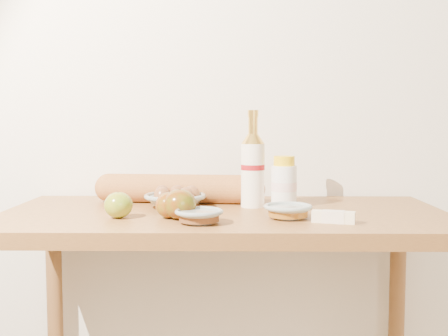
# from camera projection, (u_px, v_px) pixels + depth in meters

# --- Properties ---
(back_wall) EXTENTS (3.50, 0.02, 2.60)m
(back_wall) POSITION_uv_depth(u_px,v_px,m) (225.00, 73.00, 1.82)
(back_wall) COLOR white
(back_wall) RESTS_ON ground
(table) EXTENTS (1.20, 0.60, 0.90)m
(table) POSITION_uv_depth(u_px,v_px,m) (224.00, 256.00, 1.53)
(table) COLOR #9D6832
(table) RESTS_ON ground
(bourbon_bottle) EXTENTS (0.07, 0.07, 0.27)m
(bourbon_bottle) POSITION_uv_depth(u_px,v_px,m) (253.00, 168.00, 1.59)
(bourbon_bottle) COLOR white
(bourbon_bottle) RESTS_ON table
(cream_bottle) EXTENTS (0.10, 0.10, 0.14)m
(cream_bottle) POSITION_uv_depth(u_px,v_px,m) (284.00, 183.00, 1.59)
(cream_bottle) COLOR white
(cream_bottle) RESTS_ON table
(egg_bowl) EXTENTS (0.19, 0.19, 0.06)m
(egg_bowl) POSITION_uv_depth(u_px,v_px,m) (175.00, 199.00, 1.58)
(egg_bowl) COLOR gray
(egg_bowl) RESTS_ON table
(baguette) EXTENTS (0.52, 0.13, 0.09)m
(baguette) POSITION_uv_depth(u_px,v_px,m) (179.00, 189.00, 1.67)
(baguette) COLOR #BC7639
(baguette) RESTS_ON table
(apple_yellowgreen) EXTENTS (0.09, 0.09, 0.07)m
(apple_yellowgreen) POSITION_uv_depth(u_px,v_px,m) (118.00, 205.00, 1.41)
(apple_yellowgreen) COLOR olive
(apple_yellowgreen) RESTS_ON table
(apple_redgreen_front) EXTENTS (0.09, 0.09, 0.07)m
(apple_redgreen_front) POSITION_uv_depth(u_px,v_px,m) (170.00, 205.00, 1.41)
(apple_redgreen_front) COLOR #960E08
(apple_redgreen_front) RESTS_ON table
(apple_redgreen_right) EXTENTS (0.11, 0.11, 0.08)m
(apple_redgreen_right) POSITION_uv_depth(u_px,v_px,m) (180.00, 204.00, 1.39)
(apple_redgreen_right) COLOR maroon
(apple_redgreen_right) RESTS_ON table
(sugar_bowl) EXTENTS (0.14, 0.14, 0.03)m
(sugar_bowl) POSITION_uv_depth(u_px,v_px,m) (199.00, 216.00, 1.34)
(sugar_bowl) COLOR gray
(sugar_bowl) RESTS_ON table
(syrup_bowl) EXTENTS (0.14, 0.14, 0.04)m
(syrup_bowl) POSITION_uv_depth(u_px,v_px,m) (288.00, 211.00, 1.41)
(syrup_bowl) COLOR #919E99
(syrup_bowl) RESTS_ON table
(butter_stick) EXTENTS (0.11, 0.06, 0.03)m
(butter_stick) POSITION_uv_depth(u_px,v_px,m) (333.00, 217.00, 1.35)
(butter_stick) COLOR #F8ECC0
(butter_stick) RESTS_ON table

